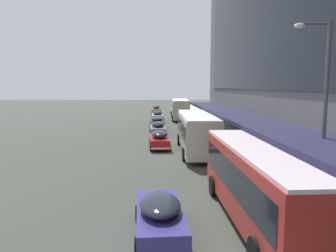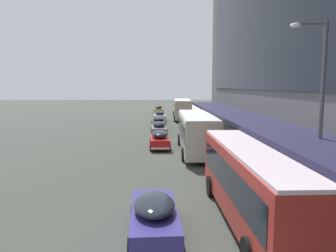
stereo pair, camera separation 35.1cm
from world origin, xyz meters
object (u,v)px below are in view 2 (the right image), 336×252
(sedan_lead_near, at_px, (159,128))
(sedan_lead_mid, at_px, (160,116))
(transit_bus_kerbside_far, at_px, (258,181))
(sedan_oncoming_rear, at_px, (159,122))
(sedan_far_back, at_px, (159,110))
(transit_bus_kerbside_rear, at_px, (197,130))
(sedan_trailing_mid, at_px, (178,110))
(street_lamp, at_px, (318,107))
(sedan_oncoming_front, at_px, (160,139))
(sedan_trailing_near, at_px, (154,216))
(transit_bus_kerbside_front, at_px, (182,108))

(sedan_lead_near, xyz_separation_m, sedan_lead_mid, (0.18, 14.75, 0.01))
(sedan_lead_near, height_order, sedan_lead_mid, sedan_lead_mid)
(sedan_lead_mid, bearing_deg, transit_bus_kerbside_far, -84.72)
(sedan_oncoming_rear, relative_size, sedan_far_back, 1.09)
(transit_bus_kerbside_rear, bearing_deg, sedan_trailing_mid, 88.85)
(street_lamp, bearing_deg, sedan_lead_mid, 99.02)
(sedan_lead_mid, bearing_deg, sedan_oncoming_front, -90.38)
(sedan_oncoming_rear, distance_m, sedan_oncoming_front, 13.39)
(sedan_lead_mid, height_order, street_lamp, street_lamp)
(sedan_trailing_near, distance_m, sedan_oncoming_rear, 30.44)
(sedan_lead_near, height_order, sedan_trailing_mid, sedan_trailing_mid)
(sedan_oncoming_front, bearing_deg, transit_bus_kerbside_rear, -33.97)
(sedan_trailing_near, bearing_deg, sedan_oncoming_rear, 89.47)
(street_lamp, bearing_deg, sedan_oncoming_rear, 102.08)
(sedan_trailing_near, bearing_deg, sedan_lead_near, 89.31)
(transit_bus_kerbside_front, height_order, sedan_trailing_near, transit_bus_kerbside_front)
(street_lamp, bearing_deg, sedan_trailing_mid, 92.83)
(street_lamp, bearing_deg, sedan_lead_near, 104.96)
(sedan_lead_mid, bearing_deg, transit_bus_kerbside_front, 18.74)
(transit_bus_kerbside_far, height_order, sedan_far_back, transit_bus_kerbside_far)
(transit_bus_kerbside_front, height_order, sedan_far_back, transit_bus_kerbside_front)
(sedan_far_back, xyz_separation_m, sedan_oncoming_front, (-0.07, -35.13, -0.05))
(sedan_oncoming_front, bearing_deg, sedan_trailing_mid, 83.70)
(transit_bus_kerbside_front, bearing_deg, street_lamp, -86.50)
(sedan_lead_near, xyz_separation_m, sedan_trailing_near, (-0.30, -24.60, 0.01))
(transit_bus_kerbside_rear, distance_m, transit_bus_kerbside_far, 14.16)
(sedan_lead_near, relative_size, sedan_oncoming_rear, 0.98)
(sedan_trailing_mid, relative_size, street_lamp, 0.64)
(transit_bus_kerbside_rear, bearing_deg, sedan_oncoming_front, 146.03)
(transit_bus_kerbside_far, relative_size, sedan_far_back, 2.28)
(sedan_lead_near, relative_size, street_lamp, 0.62)
(sedan_lead_mid, relative_size, sedan_trailing_mid, 0.99)
(sedan_trailing_near, xyz_separation_m, street_lamp, (6.49, 1.41, 3.86))
(sedan_lead_near, bearing_deg, sedan_far_back, 89.79)
(transit_bus_kerbside_front, bearing_deg, sedan_lead_mid, -161.26)
(sedan_trailing_near, bearing_deg, sedan_oncoming_front, 88.91)
(sedan_lead_mid, relative_size, sedan_far_back, 1.09)
(sedan_trailing_near, xyz_separation_m, sedan_oncoming_front, (0.32, 17.05, -0.01))
(transit_bus_kerbside_front, height_order, transit_bus_kerbside_far, transit_bus_kerbside_front)
(sedan_oncoming_rear, bearing_deg, sedan_trailing_mid, 79.52)
(transit_bus_kerbside_rear, bearing_deg, sedan_lead_mid, 96.70)
(transit_bus_kerbside_front, xyz_separation_m, sedan_oncoming_front, (-3.77, -23.53, -1.10))
(transit_bus_kerbside_rear, height_order, sedan_lead_mid, transit_bus_kerbside_rear)
(transit_bus_kerbside_front, distance_m, sedan_trailing_near, 40.80)
(transit_bus_kerbside_far, relative_size, street_lamp, 1.32)
(transit_bus_kerbside_front, bearing_deg, sedan_oncoming_front, -99.11)
(transit_bus_kerbside_far, xyz_separation_m, street_lamp, (2.46, 0.53, 2.84))
(transit_bus_kerbside_rear, xyz_separation_m, sedan_far_back, (-2.93, 37.16, -1.00))
(sedan_lead_near, height_order, sedan_oncoming_rear, sedan_lead_near)
(sedan_oncoming_front, xyz_separation_m, street_lamp, (6.17, -15.64, 3.86))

